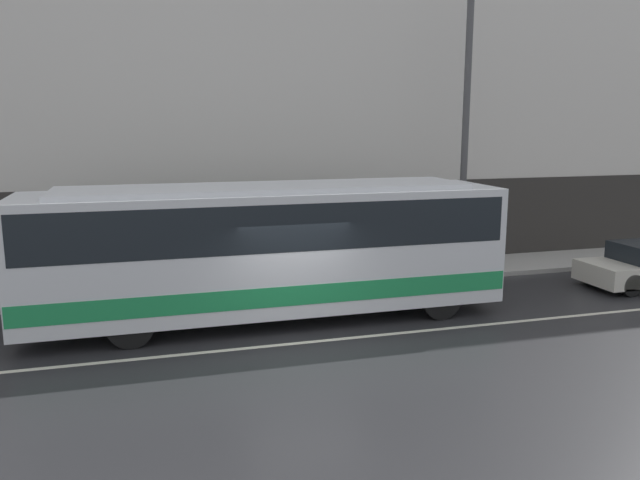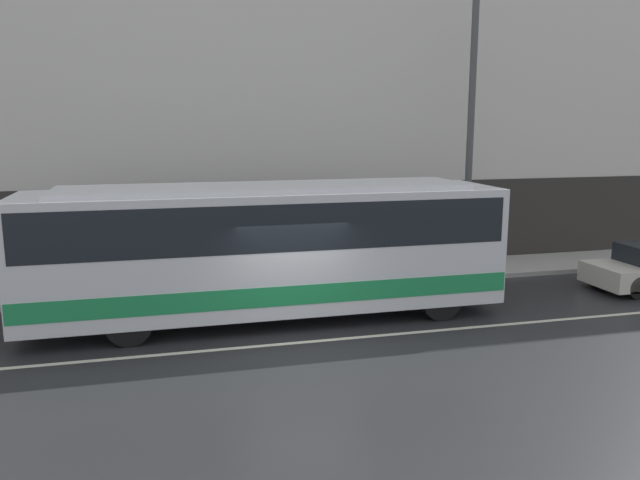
# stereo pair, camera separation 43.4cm
# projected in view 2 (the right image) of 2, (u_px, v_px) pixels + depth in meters

# --- Properties ---
(ground_plane) EXTENTS (60.00, 60.00, 0.00)m
(ground_plane) POSITION_uv_depth(u_px,v_px,m) (299.00, 343.00, 13.46)
(ground_plane) COLOR #262628
(sidewalk) EXTENTS (60.00, 2.40, 0.14)m
(sidewalk) POSITION_uv_depth(u_px,v_px,m) (261.00, 281.00, 18.40)
(sidewalk) COLOR #A09E99
(sidewalk) RESTS_ON ground_plane
(building_facade) EXTENTS (60.00, 0.35, 13.12)m
(building_facade) POSITION_uv_depth(u_px,v_px,m) (251.00, 66.00, 18.51)
(building_facade) COLOR silver
(building_facade) RESTS_ON ground_plane
(lane_stripe) EXTENTS (54.00, 0.14, 0.01)m
(lane_stripe) POSITION_uv_depth(u_px,v_px,m) (299.00, 343.00, 13.46)
(lane_stripe) COLOR beige
(lane_stripe) RESTS_ON ground_plane
(transit_bus) EXTENTS (11.20, 2.60, 3.25)m
(transit_bus) POSITION_uv_depth(u_px,v_px,m) (268.00, 244.00, 14.81)
(transit_bus) COLOR silver
(transit_bus) RESTS_ON ground_plane
(utility_pole_near) EXTENTS (0.21, 0.21, 8.57)m
(utility_pole_near) POSITION_uv_depth(u_px,v_px,m) (470.00, 131.00, 18.67)
(utility_pole_near) COLOR #4C4C4F
(utility_pole_near) RESTS_ON sidewalk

